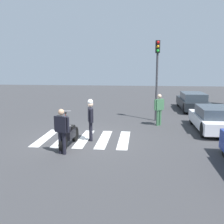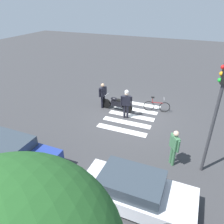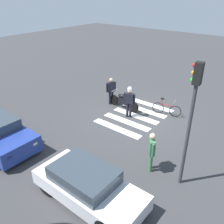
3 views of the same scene
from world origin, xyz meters
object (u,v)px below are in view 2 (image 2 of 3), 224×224
leaning_bicycle (157,106)px  officer_on_foot (126,102)px  car_blue_hatchback (8,155)px  traffic_light_pole (217,106)px  police_motorcycle (117,104)px  car_white_van (135,191)px  officer_by_motorcycle (103,94)px  pedestrian_bystander (174,146)px

leaning_bicycle → officer_on_foot: (1.56, 1.54, 0.69)m
car_blue_hatchback → traffic_light_pole: bearing=-158.6°
leaning_bicycle → officer_on_foot: 2.30m
leaning_bicycle → car_blue_hatchback: bearing=58.1°
police_motorcycle → traffic_light_pole: (-5.41, 3.79, 2.63)m
car_blue_hatchback → car_white_van: bearing=-177.1°
leaning_bicycle → officer_on_foot: bearing=44.7°
police_motorcycle → leaning_bicycle: 2.58m
officer_on_foot → officer_by_motorcycle: (1.88, -0.73, -0.09)m
car_blue_hatchback → officer_by_motorcycle: bearing=-100.9°
officer_on_foot → officer_by_motorcycle: 2.02m
officer_by_motorcycle → car_blue_hatchback: size_ratio=0.40×
officer_by_motorcycle → pedestrian_bystander: bearing=142.9°
police_motorcycle → officer_by_motorcycle: (0.99, -0.01, 0.53)m
car_blue_hatchback → traffic_light_pole: traffic_light_pole is taller
car_white_van → officer_on_foot: bearing=-67.8°
officer_on_foot → car_blue_hatchback: officer_on_foot is taller
leaning_bicycle → traffic_light_pole: 6.12m
pedestrian_bystander → car_white_van: bearing=71.1°
officer_on_foot → car_white_van: (-2.37, 5.81, -0.46)m
police_motorcycle → car_white_van: bearing=116.5°
leaning_bicycle → officer_by_motorcycle: size_ratio=0.97×
leaning_bicycle → car_blue_hatchback: size_ratio=0.39×
leaning_bicycle → traffic_light_pole: size_ratio=0.36×
pedestrian_bystander → officer_on_foot: bearing=-44.1°
leaning_bicycle → pedestrian_bystander: size_ratio=0.96×
police_motorcycle → officer_on_foot: 1.30m
officer_on_foot → leaning_bicycle: bearing=-135.3°
police_motorcycle → pedestrian_bystander: pedestrian_bystander is taller
car_white_van → traffic_light_pole: 4.27m
pedestrian_bystander → car_white_van: size_ratio=0.43×
police_motorcycle → officer_on_foot: bearing=141.0°
traffic_light_pole → officer_by_motorcycle: bearing=-30.7°
police_motorcycle → car_white_van: car_white_van is taller
leaning_bicycle → pedestrian_bystander: (-1.72, 4.71, 0.61)m
leaning_bicycle → officer_on_foot: officer_on_foot is taller
officer_on_foot → car_blue_hatchback: (3.20, 6.10, -0.40)m
officer_on_foot → car_blue_hatchback: size_ratio=0.43×
pedestrian_bystander → traffic_light_pole: size_ratio=0.37×
officer_on_foot → officer_by_motorcycle: bearing=-21.3°
officer_by_motorcycle → car_white_van: officer_by_motorcycle is taller
officer_by_motorcycle → car_white_van: 7.81m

